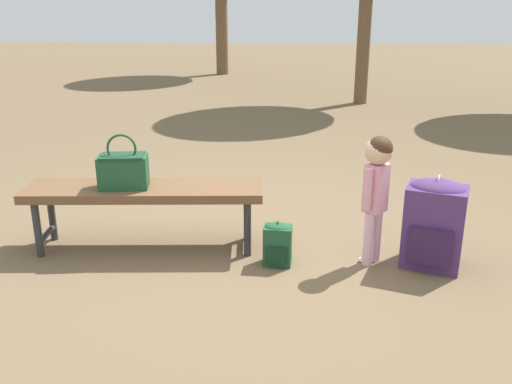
% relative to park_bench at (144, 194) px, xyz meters
% --- Properties ---
extents(ground_plane, '(40.00, 40.00, 0.00)m').
position_rel_park_bench_xyz_m(ground_plane, '(0.64, -0.03, -0.39)').
color(ground_plane, brown).
rests_on(ground_plane, ground).
extents(park_bench, '(1.62, 0.50, 0.45)m').
position_rel_park_bench_xyz_m(park_bench, '(0.00, 0.00, 0.00)').
color(park_bench, brown).
rests_on(park_bench, ground).
extents(handbag, '(0.34, 0.22, 0.37)m').
position_rel_park_bench_xyz_m(handbag, '(-0.12, -0.03, 0.18)').
color(handbag, '#1E4C2D').
rests_on(handbag, park_bench).
extents(child_standing, '(0.18, 0.19, 0.86)m').
position_rel_park_bench_xyz_m(child_standing, '(1.53, -0.16, 0.17)').
color(child_standing, '#E5B2C6').
rests_on(child_standing, ground).
extents(backpack_large, '(0.43, 0.39, 0.62)m').
position_rel_park_bench_xyz_m(backpack_large, '(1.91, -0.17, -0.09)').
color(backpack_large, '#4C2D66').
rests_on(backpack_large, ground).
extents(backpack_small, '(0.19, 0.17, 0.30)m').
position_rel_park_bench_xyz_m(backpack_small, '(0.91, -0.22, -0.24)').
color(backpack_small, '#1E4C2D').
rests_on(backpack_small, ground).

